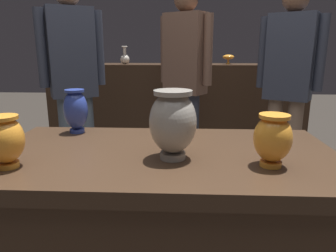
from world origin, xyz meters
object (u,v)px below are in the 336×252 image
object	(u,v)px
vase_centerpiece	(173,122)
shelf_vase_far_left	(76,60)
vase_left_accent	(273,138)
shelf_vase_far_right	(280,49)
vase_right_accent	(5,140)
visitor_near_left	(73,76)
visitor_near_right	(288,80)
vase_tall_behind	(76,110)
visitor_center_back	(185,75)
shelf_vase_right	(228,57)
shelf_vase_left	(125,58)
shelf_vase_center	(177,52)

from	to	relation	value
vase_centerpiece	shelf_vase_far_left	size ratio (longest dim) A/B	1.64
vase_left_accent	shelf_vase_far_right	bearing A→B (deg)	73.34
vase_left_accent	vase_right_accent	bearing A→B (deg)	-176.56
shelf_vase_far_left	visitor_near_left	world-z (taller)	visitor_near_left
vase_centerpiece	visitor_near_right	bearing A→B (deg)	59.83
vase_left_accent	visitor_near_left	distance (m)	1.73
vase_tall_behind	vase_left_accent	world-z (taller)	vase_tall_behind
vase_centerpiece	visitor_center_back	size ratio (longest dim) A/B	0.14
shelf_vase_far_right	visitor_near_left	bearing A→B (deg)	-150.67
vase_centerpiece	visitor_center_back	world-z (taller)	visitor_center_back
visitor_near_left	visitor_near_right	bearing A→B (deg)	154.61
shelf_vase_right	visitor_near_left	size ratio (longest dim) A/B	0.07
vase_centerpiece	shelf_vase_left	distance (m)	2.28
visitor_center_back	vase_centerpiece	bearing A→B (deg)	120.58
shelf_vase_far_left	shelf_vase_center	distance (m)	1.04
visitor_center_back	visitor_near_right	distance (m)	0.78
visitor_center_back	shelf_vase_left	bearing A→B (deg)	-14.19
shelf_vase_far_left	visitor_center_back	xyz separation A→B (m)	(1.12, -0.69, -0.09)
shelf_vase_left	visitor_center_back	bearing A→B (deg)	-46.52
vase_tall_behind	visitor_near_left	world-z (taller)	visitor_near_left
shelf_vase_right	vase_right_accent	bearing A→B (deg)	-112.41
vase_centerpiece	shelf_vase_far_left	bearing A→B (deg)	115.32
vase_tall_behind	vase_left_accent	xyz separation A→B (m)	(0.72, -0.36, -0.01)
vase_centerpiece	shelf_vase_far_right	bearing A→B (deg)	66.43
visitor_near_left	vase_right_accent	bearing A→B (deg)	72.85
vase_centerpiece	vase_right_accent	size ratio (longest dim) A/B	1.40
vase_left_accent	visitor_center_back	world-z (taller)	visitor_center_back
vase_left_accent	shelf_vase_right	size ratio (longest dim) A/B	1.40
shelf_vase_left	visitor_near_left	xyz separation A→B (m)	(-0.22, -0.91, -0.10)
shelf_vase_far_right	visitor_near_right	xyz separation A→B (m)	(-0.20, -0.92, -0.22)
vase_tall_behind	shelf_vase_right	xyz separation A→B (m)	(0.90, 1.97, 0.16)
visitor_near_left	shelf_vase_far_left	bearing A→B (deg)	-101.08
vase_right_accent	shelf_vase_far_right	world-z (taller)	shelf_vase_far_right
visitor_center_back	shelf_vase_center	bearing A→B (deg)	-50.45
vase_right_accent	visitor_near_left	world-z (taller)	visitor_near_left
shelf_vase_center	shelf_vase_left	bearing A→B (deg)	-178.63
vase_left_accent	shelf_vase_left	bearing A→B (deg)	110.65
shelf_vase_far_right	visitor_near_left	world-z (taller)	visitor_near_left
shelf_vase_far_right	shelf_vase_far_left	world-z (taller)	shelf_vase_far_right
visitor_near_left	visitor_near_right	world-z (taller)	visitor_near_left
vase_centerpiece	shelf_vase_left	world-z (taller)	shelf_vase_left
visitor_near_right	shelf_vase_left	bearing A→B (deg)	-0.65
shelf_vase_far_left	visitor_center_back	size ratio (longest dim) A/B	0.08
shelf_vase_left	shelf_vase_right	size ratio (longest dim) A/B	1.54
vase_centerpiece	visitor_near_right	xyz separation A→B (m)	(0.81, 1.39, -0.00)
vase_right_accent	visitor_near_right	bearing A→B (deg)	48.93
vase_right_accent	shelf_vase_left	world-z (taller)	shelf_vase_left
vase_centerpiece	shelf_vase_far_left	world-z (taller)	shelf_vase_far_left
vase_centerpiece	visitor_center_back	xyz separation A→B (m)	(0.05, 1.58, 0.02)
shelf_vase_right	shelf_vase_center	size ratio (longest dim) A/B	0.47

